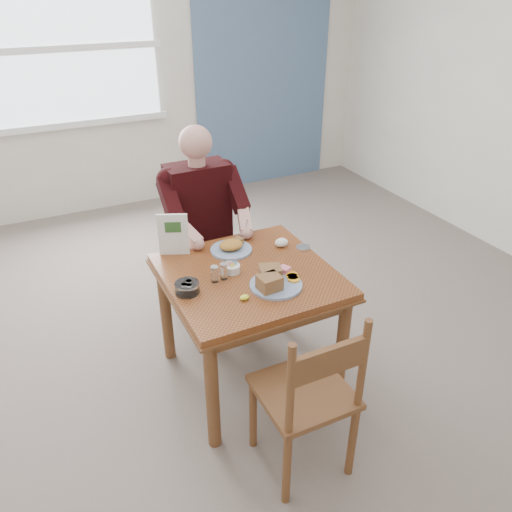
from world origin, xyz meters
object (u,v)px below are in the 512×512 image
chair_near (309,396)px  far_plate (232,247)px  diner (203,214)px  table (249,289)px  chair_far (201,252)px  near_plate (273,280)px

chair_near → far_plate: chair_near is taller
chair_near → diner: 1.46m
table → chair_near: chair_near is taller
chair_near → diner: size_ratio=0.69×
chair_far → near_plate: size_ratio=3.10×
chair_far → diner: size_ratio=0.69×
table → diner: 0.73m
diner → far_plate: bearing=-87.7°
diner → near_plate: size_ratio=4.53×
chair_near → near_plate: 0.63m
diner → near_plate: (0.06, -0.89, -0.03)m
diner → far_plate: 0.44m
table → chair_far: bearing=90.0°
table → diner: diner is taller
table → far_plate: 0.31m
table → diner: bearing=90.0°
chair_far → diner: 0.34m
table → near_plate: near_plate is taller
diner → chair_near: bearing=-91.3°
chair_far → far_plate: size_ratio=3.01×
table → chair_near: (-0.03, -0.72, -0.16)m
near_plate → chair_near: bearing=-99.8°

